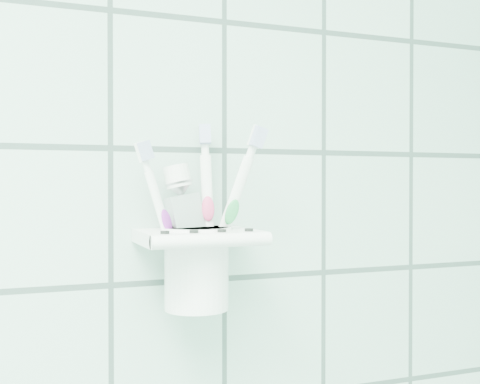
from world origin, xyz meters
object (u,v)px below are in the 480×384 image
object	(u,v)px
holder_bracket	(198,238)
toothbrush_orange	(199,207)
cup	(197,265)
toothpaste_tube	(203,222)
toothbrush_pink	(188,219)
toothbrush_blue	(212,210)

from	to	relation	value
holder_bracket	toothbrush_orange	distance (m)	0.04
holder_bracket	cup	size ratio (longest dim) A/B	1.41
holder_bracket	toothpaste_tube	world-z (taller)	toothpaste_tube
cup	toothbrush_pink	bearing A→B (deg)	-153.31
cup	toothbrush_orange	xyz separation A→B (m)	(0.01, 0.01, 0.06)
toothbrush_orange	toothpaste_tube	world-z (taller)	toothbrush_orange
cup	toothbrush_orange	bearing A→B (deg)	56.65
toothbrush_orange	toothbrush_pink	bearing A→B (deg)	-142.87
holder_bracket	toothbrush_blue	world-z (taller)	toothbrush_blue
toothbrush_pink	toothbrush_orange	size ratio (longest dim) A/B	0.89
toothpaste_tube	toothbrush_pink	bearing A→B (deg)	164.66
holder_bracket	toothpaste_tube	distance (m)	0.02
holder_bracket	toothbrush_pink	world-z (taller)	toothbrush_pink
toothbrush_orange	toothbrush_blue	bearing A→B (deg)	-63.58
holder_bracket	toothbrush_pink	size ratio (longest dim) A/B	0.70
toothbrush_blue	toothpaste_tube	xyz separation A→B (m)	(-0.01, 0.00, -0.01)
cup	toothbrush_pink	size ratio (longest dim) A/B	0.50
holder_bracket	toothbrush_pink	xyz separation A→B (m)	(-0.01, -0.00, 0.02)
toothpaste_tube	cup	bearing A→B (deg)	128.41
toothbrush_blue	toothbrush_pink	bearing A→B (deg)	-170.02
toothbrush_blue	toothbrush_orange	world-z (taller)	toothbrush_orange
toothbrush_pink	toothbrush_blue	bearing A→B (deg)	-35.74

